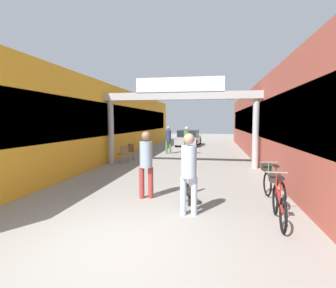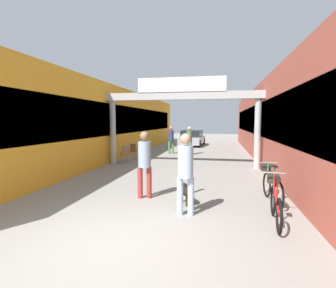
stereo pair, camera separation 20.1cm
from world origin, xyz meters
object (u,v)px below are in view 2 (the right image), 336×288
(cafe_chair_wood_farther, at_px, (134,150))
(pedestrian_with_dog, at_px, (186,168))
(pedestrian_companion, at_px, (144,160))
(parked_car_silver, at_px, (192,138))
(bicycle_red_nearest, at_px, (275,201))
(dog_on_leash, at_px, (186,192))
(pedestrian_elderly_walking, at_px, (189,139))
(bicycle_green_second, at_px, (271,184))
(pedestrian_carrying_crate, at_px, (171,138))
(bollard_post_metal, at_px, (187,177))
(cafe_chair_wood_nearer, at_px, (126,152))

(cafe_chair_wood_farther, bearing_deg, pedestrian_with_dog, -63.97)
(pedestrian_companion, distance_m, parked_car_silver, 15.63)
(bicycle_red_nearest, distance_m, parked_car_silver, 17.07)
(pedestrian_companion, height_order, dog_on_leash, pedestrian_companion)
(parked_car_silver, bearing_deg, pedestrian_elderly_walking, -85.75)
(pedestrian_with_dog, distance_m, pedestrian_elderly_walking, 10.62)
(bicycle_red_nearest, height_order, bicycle_green_second, same)
(pedestrian_elderly_walking, distance_m, bicycle_green_second, 9.66)
(pedestrian_carrying_crate, relative_size, cafe_chair_wood_farther, 1.97)
(bicycle_red_nearest, xyz_separation_m, bollard_post_metal, (-2.03, 1.64, 0.06))
(pedestrian_companion, distance_m, bicycle_red_nearest, 3.36)
(bicycle_red_nearest, bearing_deg, cafe_chair_wood_farther, 126.18)
(pedestrian_carrying_crate, distance_m, dog_on_leash, 10.28)
(pedestrian_elderly_walking, xyz_separation_m, cafe_chair_wood_farther, (-2.62, -2.88, -0.47))
(pedestrian_carrying_crate, xyz_separation_m, dog_on_leash, (2.26, -10.00, -0.71))
(pedestrian_companion, relative_size, bicycle_red_nearest, 1.07)
(pedestrian_elderly_walking, height_order, bicycle_red_nearest, pedestrian_elderly_walking)
(bicycle_red_nearest, bearing_deg, pedestrian_with_dog, 179.63)
(pedestrian_with_dog, height_order, pedestrian_carrying_crate, pedestrian_with_dog)
(pedestrian_companion, height_order, pedestrian_carrying_crate, pedestrian_companion)
(cafe_chair_wood_nearer, bearing_deg, dog_on_leash, -56.86)
(bollard_post_metal, bearing_deg, bicycle_green_second, -4.31)
(pedestrian_with_dog, distance_m, pedestrian_companion, 1.65)
(bicycle_red_nearest, bearing_deg, cafe_chair_wood_nearer, 130.78)
(bicycle_red_nearest, relative_size, bollard_post_metal, 1.73)
(bicycle_red_nearest, xyz_separation_m, parked_car_silver, (-3.46, 16.71, 0.21))
(pedestrian_carrying_crate, bearing_deg, pedestrian_companion, -83.65)
(pedestrian_carrying_crate, relative_size, bicycle_green_second, 1.04)
(bicycle_red_nearest, bearing_deg, dog_on_leash, 156.23)
(dog_on_leash, bearing_deg, pedestrian_carrying_crate, 102.71)
(pedestrian_elderly_walking, relative_size, cafe_chair_wood_farther, 1.97)
(pedestrian_elderly_walking, xyz_separation_m, cafe_chair_wood_nearer, (-2.72, -3.93, -0.47))
(pedestrian_with_dog, relative_size, cafe_chair_wood_farther, 2.04)
(pedestrian_elderly_walking, relative_size, dog_on_leash, 2.58)
(pedestrian_with_dog, distance_m, parked_car_silver, 16.78)
(pedestrian_elderly_walking, height_order, bollard_post_metal, pedestrian_elderly_walking)
(parked_car_silver, bearing_deg, bollard_post_metal, -84.59)
(dog_on_leash, height_order, bicycle_green_second, bicycle_green_second)
(cafe_chair_wood_farther, bearing_deg, bicycle_green_second, -46.93)
(pedestrian_carrying_crate, bearing_deg, parked_car_silver, 82.71)
(pedestrian_companion, xyz_separation_m, cafe_chair_wood_nearer, (-2.60, 5.54, -0.50))
(bicycle_green_second, bearing_deg, parked_car_silver, 103.46)
(dog_on_leash, relative_size, parked_car_silver, 0.17)
(pedestrian_companion, xyz_separation_m, pedestrian_elderly_walking, (0.12, 9.47, -0.04))
(pedestrian_with_dog, height_order, bicycle_green_second, pedestrian_with_dog)
(pedestrian_with_dog, xyz_separation_m, bicycle_red_nearest, (1.87, -0.01, -0.61))
(pedestrian_carrying_crate, bearing_deg, cafe_chair_wood_farther, -113.98)
(dog_on_leash, xyz_separation_m, bollard_post_metal, (-0.08, 0.78, 0.20))
(bicycle_red_nearest, height_order, parked_car_silver, parked_car_silver)
(pedestrian_with_dog, bearing_deg, bicycle_red_nearest, -0.37)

